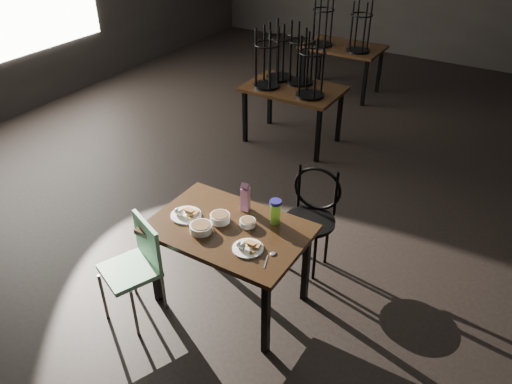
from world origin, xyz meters
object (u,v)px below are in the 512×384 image
Objects in this scene: water_bottle at (275,211)px; school_chair at (137,262)px; juice_carton at (245,197)px; bentwood_chair at (312,212)px; main_table at (229,236)px.

water_bottle reaches higher than school_chair.
bentwood_chair is (0.36, 0.51, -0.31)m from juice_carton.
school_chair is at bearing -138.93° from water_bottle.
water_bottle reaches higher than bentwood_chair.
water_bottle is at bearing -107.10° from bentwood_chair.
water_bottle is 0.24× the size of school_chair.
juice_carton reaches higher than water_bottle.
main_table is 5.96× the size of water_bottle.
juice_carton is 0.29m from water_bottle.
bentwood_chair is (0.07, 0.54, -0.30)m from water_bottle.
school_chair is (-0.55, -0.47, -0.16)m from main_table.
main_table is 0.74m from school_chair.
water_bottle is 0.22× the size of bentwood_chair.
juice_carton is 0.29× the size of school_chair.
bentwood_chair is at bearing 77.47° from school_chair.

